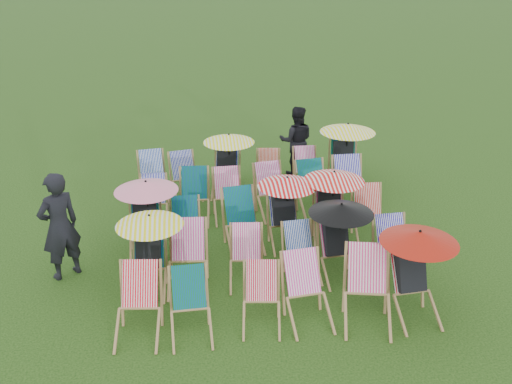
{
  "coord_description": "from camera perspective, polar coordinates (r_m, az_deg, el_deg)",
  "views": [
    {
      "loc": [
        -1.17,
        -8.73,
        5.02
      ],
      "look_at": [
        -0.05,
        0.33,
        0.9
      ],
      "focal_mm": 40.0,
      "sensor_mm": 36.0,
      "label": 1
    }
  ],
  "objects": [
    {
      "name": "deckchair_4",
      "position": [
        8.19,
        11.13,
        -9.65
      ],
      "size": [
        0.85,
        1.06,
        1.03
      ],
      "rotation": [
        0.0,
        0.0,
        -0.2
      ],
      "color": "#9B7848",
      "rests_on": "ground"
    },
    {
      "name": "deckchair_0",
      "position": [
        7.98,
        -11.73,
        -11.06
      ],
      "size": [
        0.71,
        0.93,
        0.94
      ],
      "rotation": [
        0.0,
        0.0,
        -0.11
      ],
      "color": "#9B7848",
      "rests_on": "ground"
    },
    {
      "name": "person_rear",
      "position": [
        12.92,
        4.04,
        5.12
      ],
      "size": [
        0.86,
        0.72,
        1.59
      ],
      "primitive_type": "imported",
      "rotation": [
        0.0,
        0.0,
        2.98
      ],
      "color": "black",
      "rests_on": "ground"
    },
    {
      "name": "deckchair_14",
      "position": [
        9.92,
        -1.33,
        -2.93
      ],
      "size": [
        0.76,
        0.97,
        0.98
      ],
      "rotation": [
        0.0,
        0.0,
        0.13
      ],
      "color": "#9B7848",
      "rests_on": "ground"
    },
    {
      "name": "deckchair_16",
      "position": [
        10.14,
        7.47,
        -1.35
      ],
      "size": [
        1.07,
        1.14,
        1.27
      ],
      "rotation": [
        0.0,
        0.0,
        -0.13
      ],
      "color": "#9B7848",
      "rests_on": "ground"
    },
    {
      "name": "deckchair_22",
      "position": [
        11.14,
        5.92,
        0.17
      ],
      "size": [
        0.76,
        0.98,
        0.99
      ],
      "rotation": [
        0.0,
        0.0,
        0.12
      ],
      "color": "#9B7848",
      "rests_on": "ground"
    },
    {
      "name": "deckchair_25",
      "position": [
        11.94,
        -7.08,
        1.54
      ],
      "size": [
        0.74,
        0.92,
        0.89
      ],
      "rotation": [
        0.0,
        0.0,
        0.21
      ],
      "color": "#9B7848",
      "rests_on": "ground"
    },
    {
      "name": "deckchair_26",
      "position": [
        11.96,
        -2.94,
        2.89
      ],
      "size": [
        1.07,
        1.14,
        1.27
      ],
      "rotation": [
        0.0,
        0.0,
        -0.2
      ],
      "color": "#9B7848",
      "rests_on": "ground"
    },
    {
      "name": "deckchair_1",
      "position": [
        7.9,
        -6.59,
        -11.39
      ],
      "size": [
        0.61,
        0.83,
        0.87
      ],
      "rotation": [
        0.0,
        0.0,
        0.04
      ],
      "color": "#9B7848",
      "rests_on": "ground"
    },
    {
      "name": "deckchair_18",
      "position": [
        10.97,
        -10.26,
        -0.91
      ],
      "size": [
        0.59,
        0.81,
        0.85
      ],
      "rotation": [
        0.0,
        0.0,
        -0.04
      ],
      "color": "#9B7848",
      "rests_on": "ground"
    },
    {
      "name": "deckchair_6",
      "position": [
        8.83,
        -10.71,
        -5.92
      ],
      "size": [
        1.02,
        1.07,
        1.21
      ],
      "rotation": [
        0.0,
        0.0,
        -0.07
      ],
      "color": "#9B7848",
      "rests_on": "ground"
    },
    {
      "name": "deckchair_5",
      "position": [
        8.39,
        15.67,
        -7.86
      ],
      "size": [
        1.09,
        1.16,
        1.3
      ],
      "rotation": [
        0.0,
        0.0,
        0.09
      ],
      "color": "#9B7848",
      "rests_on": "ground"
    },
    {
      "name": "deckchair_7",
      "position": [
        8.89,
        -6.87,
        -6.59
      ],
      "size": [
        0.71,
        0.94,
        0.98
      ],
      "rotation": [
        0.0,
        0.0,
        -0.08
      ],
      "color": "#9B7848",
      "rests_on": "ground"
    },
    {
      "name": "deckchair_27",
      "position": [
        12.15,
        1.23,
        1.99
      ],
      "size": [
        0.65,
        0.83,
        0.83
      ],
      "rotation": [
        0.0,
        0.0,
        -0.14
      ],
      "color": "#9B7848",
      "rests_on": "ground"
    },
    {
      "name": "deckchair_23",
      "position": [
        11.42,
        9.48,
        0.62
      ],
      "size": [
        0.67,
        0.93,
        1.01
      ],
      "rotation": [
        0.0,
        0.0,
        0.0
      ],
      "color": "#9B7848",
      "rests_on": "ground"
    },
    {
      "name": "deckchair_3",
      "position": [
        8.12,
        5.17,
        -9.96
      ],
      "size": [
        0.72,
        0.92,
        0.93
      ],
      "rotation": [
        0.0,
        0.0,
        0.12
      ],
      "color": "#9B7848",
      "rests_on": "ground"
    },
    {
      "name": "ground",
      "position": [
        10.14,
        0.51,
        -5.4
      ],
      "size": [
        100.0,
        100.0,
        0.0
      ],
      "primitive_type": "plane",
      "color": "black",
      "rests_on": "ground"
    },
    {
      "name": "deckchair_20",
      "position": [
        10.96,
        -2.79,
        -0.38
      ],
      "size": [
        0.62,
        0.85,
        0.91
      ],
      "rotation": [
        0.0,
        0.0,
        0.02
      ],
      "color": "#9B7848",
      "rests_on": "ground"
    },
    {
      "name": "deckchair_15",
      "position": [
        9.94,
        2.97,
        -1.84
      ],
      "size": [
        1.04,
        1.09,
        1.23
      ],
      "rotation": [
        0.0,
        0.0,
        0.05
      ],
      "color": "#9B7848",
      "rests_on": "ground"
    },
    {
      "name": "deckchair_29",
      "position": [
        12.36,
        8.82,
        3.7
      ],
      "size": [
        1.18,
        1.26,
        1.4
      ],
      "rotation": [
        0.0,
        0.0,
        -0.21
      ],
      "color": "#9B7848",
      "rests_on": "ground"
    },
    {
      "name": "deckchair_21",
      "position": [
        11.09,
        1.69,
        0.05
      ],
      "size": [
        0.76,
        0.96,
        0.95
      ],
      "rotation": [
        0.0,
        0.0,
        0.16
      ],
      "color": "#9B7848",
      "rests_on": "ground"
    },
    {
      "name": "deckchair_8",
      "position": [
        8.95,
        -0.95,
        -6.61
      ],
      "size": [
        0.64,
        0.84,
        0.86
      ],
      "rotation": [
        0.0,
        0.0,
        -0.1
      ],
      "color": "#9B7848",
      "rests_on": "ground"
    },
    {
      "name": "deckchair_9",
      "position": [
        9.13,
        4.59,
        -6.13
      ],
      "size": [
        0.61,
        0.8,
        0.82
      ],
      "rotation": [
        0.0,
        0.0,
        0.09
      ],
      "color": "#9B7848",
      "rests_on": "ground"
    },
    {
      "name": "deckchair_10",
      "position": [
        9.11,
        8.3,
        -4.74
      ],
      "size": [
        1.03,
        1.09,
        1.22
      ],
      "rotation": [
        0.0,
        0.0,
        0.09
      ],
      "color": "#9B7848",
      "rests_on": "ground"
    },
    {
      "name": "deckchair_28",
      "position": [
        12.31,
        5.1,
        2.22
      ],
      "size": [
        0.57,
        0.78,
        0.84
      ],
      "rotation": [
        0.0,
        0.0,
        -0.01
      ],
      "color": "#9B7848",
      "rests_on": "ground"
    },
    {
      "name": "person_left",
      "position": [
        9.39,
        -19.06,
        -3.25
      ],
      "size": [
        0.78,
        0.73,
        1.78
      ],
      "primitive_type": "imported",
      "rotation": [
        0.0,
        0.0,
        3.8
      ],
      "color": "black",
      "rests_on": "ground"
    },
    {
      "name": "deckchair_13",
      "position": [
        9.92,
        -7.08,
        -3.5
      ],
      "size": [
        0.58,
        0.8,
        0.86
      ],
      "rotation": [
        0.0,
        0.0,
        -0.01
      ],
      "color": "#9B7848",
      "rests_on": "ground"
    },
    {
      "name": "deckchair_24",
      "position": [
        12.04,
        -10.28,
        1.58
      ],
      "size": [
        0.7,
        0.9,
        0.91
      ],
      "rotation": [
        0.0,
        0.0,
        0.12
      ],
      "color": "#9B7848",
      "rests_on": "ground"
    },
    {
      "name": "deckchair_11",
      "position": [
        9.38,
        13.77,
        -5.64
      ],
      "size": [
        0.63,
        0.86,
        0.91
      ],
      "rotation": [
        0.0,
        0.0,
        0.04
      ],
      "color": "#9B7848",
      "rests_on": "ground"
    },
    {
      "name": "deckchair_12",
      "position": [
        9.84,
        -10.98,
        -2.43
      ],
      "size": [
        1.08,
        1.12,
        1.28
      ],
      "rotation": [
        0.0,
        0.0,
        0.02
      ],
      "color": "#9B7848",
      "rests_on": "ground"
    },
    {
      "name": "deckchair_19",
      "position": [
        10.94,
        -6.25,
        -0.47
      ],
      "size": [
        0.69,
        0.91,
        0.94
      ],
      "rotation": [
        0.0,
        0.0,
        -0.08
      ],
      "color": "#9B7848",
      "rests_on": "ground"
    },
    {
      "name": "deckchair_17",
      "position": [
        10.42,
        11.35,
        -2.24
      ],
      "size": [
        0.64,
        0.86,
        0.91
      ],
      "rotation": [
        0.0,
        0.0,
        -0.04
      ],
      "color": "#9B7848",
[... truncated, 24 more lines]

